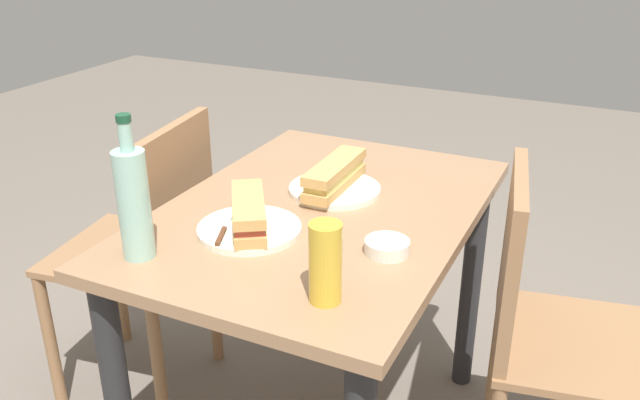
{
  "coord_description": "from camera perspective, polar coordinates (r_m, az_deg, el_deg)",
  "views": [
    {
      "loc": [
        -1.34,
        -0.64,
        1.42
      ],
      "look_at": [
        0.0,
        0.0,
        0.76
      ],
      "focal_mm": 37.7,
      "sensor_mm": 36.0,
      "label": 1
    }
  ],
  "objects": [
    {
      "name": "knife_far",
      "position": [
        1.5,
        -8.11,
        -2.42
      ],
      "size": [
        0.17,
        0.08,
        0.01
      ],
      "color": "silver",
      "rests_on": "plate_far"
    },
    {
      "name": "beer_glass",
      "position": [
        1.23,
        0.46,
        -5.37
      ],
      "size": [
        0.06,
        0.06,
        0.16
      ],
      "primitive_type": "cylinder",
      "color": "gold",
      "rests_on": "dining_table"
    },
    {
      "name": "water_bottle",
      "position": [
        1.41,
        -15.55,
        -0.14
      ],
      "size": [
        0.07,
        0.07,
        0.31
      ],
      "color": "#99C6B7",
      "rests_on": "dining_table"
    },
    {
      "name": "dining_table",
      "position": [
        1.69,
        0.0,
        -4.77
      ],
      "size": [
        1.02,
        0.71,
        0.74
      ],
      "color": "#997251",
      "rests_on": "ground"
    },
    {
      "name": "knife_near",
      "position": [
        1.72,
        -0.48,
        1.37
      ],
      "size": [
        0.18,
        0.03,
        0.01
      ],
      "color": "silver",
      "rests_on": "plate_near"
    },
    {
      "name": "baguette_sandwich_near",
      "position": [
        1.7,
        1.26,
        2.18
      ],
      "size": [
        0.26,
        0.07,
        0.07
      ],
      "color": "tan",
      "rests_on": "plate_near"
    },
    {
      "name": "plate_far",
      "position": [
        1.52,
        -6.01,
        -2.48
      ],
      "size": [
        0.23,
        0.23,
        0.01
      ],
      "primitive_type": "cylinder",
      "color": "silver",
      "rests_on": "dining_table"
    },
    {
      "name": "chair_far",
      "position": [
        2.02,
        -14.15,
        -3.71
      ],
      "size": [
        0.45,
        0.45,
        0.88
      ],
      "color": "#936B47",
      "rests_on": "ground"
    },
    {
      "name": "plate_near",
      "position": [
        1.72,
        1.25,
        0.9
      ],
      "size": [
        0.23,
        0.23,
        0.01
      ],
      "primitive_type": "cylinder",
      "color": "silver",
      "rests_on": "dining_table"
    },
    {
      "name": "chair_near",
      "position": [
        1.7,
        18.72,
        -10.15
      ],
      "size": [
        0.47,
        0.47,
        0.88
      ],
      "color": "#936B47",
      "rests_on": "ground"
    },
    {
      "name": "baguette_sandwich_far",
      "position": [
        1.5,
        -6.08,
        -1.07
      ],
      "size": [
        0.23,
        0.18,
        0.07
      ],
      "color": "tan",
      "rests_on": "plate_far"
    },
    {
      "name": "olive_bowl",
      "position": [
        1.43,
        5.71,
        -3.98
      ],
      "size": [
        0.1,
        0.1,
        0.03
      ],
      "primitive_type": "cylinder",
      "color": "silver",
      "rests_on": "dining_table"
    }
  ]
}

